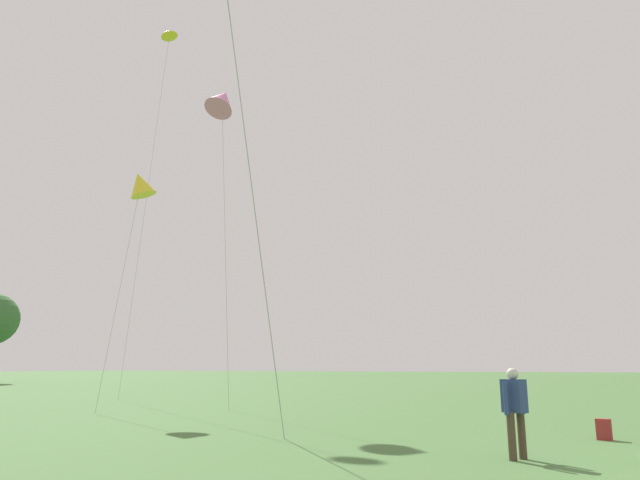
{
  "coord_description": "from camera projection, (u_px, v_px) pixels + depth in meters",
  "views": [
    {
      "loc": [
        -10.8,
        2.83,
        1.56
      ],
      "look_at": [
        0.06,
        7.07,
        4.12
      ],
      "focal_mm": 32.28,
      "sensor_mm": 36.0,
      "label": 1
    }
  ],
  "objects": [
    {
      "name": "small_kite_box_yellow",
      "position": [
        141.0,
        185.0,
        22.03
      ],
      "size": [
        2.11,
        1.56,
        8.95
      ],
      "rotation": [
        0.0,
        0.0,
        -2.42
      ],
      "color": "yellow",
      "rests_on": "ground"
    },
    {
      "name": "small_kite_streamer_purple",
      "position": [
        222.0,
        101.0,
        24.42
      ],
      "size": [
        1.69,
        1.92,
        13.35
      ],
      "rotation": [
        0.0,
        0.0,
        -1.69
      ],
      "color": "pink",
      "rests_on": "ground"
    },
    {
      "name": "person_dark_jacket",
      "position": [
        515.0,
        406.0,
        9.92
      ],
      "size": [
        0.48,
        0.45,
        1.52
      ],
      "rotation": [
        0.0,
        0.0,
        1.02
      ],
      "color": "#473828",
      "rests_on": "ground"
    },
    {
      "name": "small_kite_triangle_green",
      "position": [
        169.0,
        41.0,
        28.98
      ],
      "size": [
        1.31,
        2.86,
        18.01
      ],
      "rotation": [
        0.0,
        0.0,
        -1.85
      ],
      "color": "yellow",
      "rests_on": "ground"
    },
    {
      "name": "backpack",
      "position": [
        604.0,
        429.0,
        12.4
      ],
      "size": [
        0.26,
        0.33,
        0.44
      ],
      "primitive_type": "cube",
      "rotation": [
        0.0,
        0.0,
        1.37
      ],
      "color": "maroon",
      "rests_on": "ground"
    }
  ]
}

